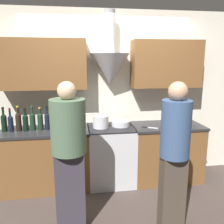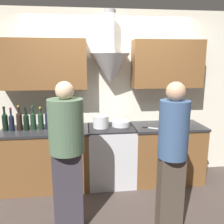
{
  "view_description": "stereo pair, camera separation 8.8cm",
  "coord_description": "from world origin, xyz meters",
  "views": [
    {
      "loc": [
        -0.48,
        -3.05,
        1.85
      ],
      "look_at": [
        0.0,
        0.2,
        1.14
      ],
      "focal_mm": 38.0,
      "sensor_mm": 36.0,
      "label": 1
    },
    {
      "loc": [
        -0.4,
        -3.06,
        1.85
      ],
      "look_at": [
        0.0,
        0.2,
        1.14
      ],
      "focal_mm": 38.0,
      "sensor_mm": 36.0,
      "label": 2
    }
  ],
  "objects": [
    {
      "name": "ground_plane",
      "position": [
        0.0,
        0.0,
        0.0
      ],
      "size": [
        12.0,
        12.0,
        0.0
      ],
      "primitive_type": "plane",
      "color": "#423833"
    },
    {
      "name": "wall_back",
      "position": [
        -0.03,
        0.57,
        1.47
      ],
      "size": [
        8.4,
        0.58,
        2.6
      ],
      "color": "silver",
      "rests_on": "ground_plane"
    },
    {
      "name": "counter_left",
      "position": [
        -0.96,
        0.3,
        0.44
      ],
      "size": [
        1.26,
        0.62,
        0.89
      ],
      "color": "brown",
      "rests_on": "ground_plane"
    },
    {
      "name": "counter_right",
      "position": [
        0.87,
        0.3,
        0.44
      ],
      "size": [
        1.08,
        0.62,
        0.89
      ],
      "color": "brown",
      "rests_on": "ground_plane"
    },
    {
      "name": "stove_range",
      "position": [
        0.0,
        0.3,
        0.45
      ],
      "size": [
        0.68,
        0.6,
        0.89
      ],
      "color": "silver",
      "rests_on": "ground_plane"
    },
    {
      "name": "wine_bottle_0",
      "position": [
        -1.5,
        0.31,
        1.02
      ],
      "size": [
        0.08,
        0.08,
        0.34
      ],
      "color": "black",
      "rests_on": "counter_left"
    },
    {
      "name": "wine_bottle_1",
      "position": [
        -1.41,
        0.29,
        1.02
      ],
      "size": [
        0.07,
        0.07,
        0.33
      ],
      "color": "black",
      "rests_on": "counter_left"
    },
    {
      "name": "wine_bottle_2",
      "position": [
        -1.3,
        0.3,
        1.03
      ],
      "size": [
        0.08,
        0.08,
        0.36
      ],
      "color": "black",
      "rests_on": "counter_left"
    },
    {
      "name": "wine_bottle_3",
      "position": [
        -1.21,
        0.29,
        1.02
      ],
      "size": [
        0.08,
        0.08,
        0.33
      ],
      "color": "black",
      "rests_on": "counter_left"
    },
    {
      "name": "wine_bottle_4",
      "position": [
        -1.12,
        0.31,
        1.03
      ],
      "size": [
        0.08,
        0.08,
        0.35
      ],
      "color": "black",
      "rests_on": "counter_left"
    },
    {
      "name": "wine_bottle_5",
      "position": [
        -1.01,
        0.3,
        1.02
      ],
      "size": [
        0.08,
        0.08,
        0.33
      ],
      "color": "black",
      "rests_on": "counter_left"
    },
    {
      "name": "wine_bottle_6",
      "position": [
        -0.92,
        0.31,
        1.02
      ],
      "size": [
        0.07,
        0.07,
        0.34
      ],
      "color": "black",
      "rests_on": "counter_left"
    },
    {
      "name": "wine_bottle_7",
      "position": [
        -0.83,
        0.29,
        1.02
      ],
      "size": [
        0.07,
        0.07,
        0.33
      ],
      "color": "black",
      "rests_on": "counter_left"
    },
    {
      "name": "stock_pot",
      "position": [
        -0.15,
        0.3,
        0.97
      ],
      "size": [
        0.23,
        0.23,
        0.18
      ],
      "color": "silver",
      "rests_on": "stove_range"
    },
    {
      "name": "mixing_bowl",
      "position": [
        0.15,
        0.35,
        0.93
      ],
      "size": [
        0.28,
        0.28,
        0.08
      ],
      "color": "silver",
      "rests_on": "stove_range"
    },
    {
      "name": "orange_fruit",
      "position": [
        0.94,
        0.25,
        0.93
      ],
      "size": [
        0.08,
        0.08,
        0.08
      ],
      "color": "orange",
      "rests_on": "counter_right"
    },
    {
      "name": "saucepan",
      "position": [
        1.1,
        0.28,
        0.93
      ],
      "size": [
        0.15,
        0.15,
        0.09
      ],
      "color": "silver",
      "rests_on": "counter_right"
    },
    {
      "name": "chefs_knife",
      "position": [
        0.56,
        0.17,
        0.89
      ],
      "size": [
        0.23,
        0.14,
        0.01
      ],
      "rotation": [
        0.0,
        0.0,
        -0.51
      ],
      "color": "silver",
      "rests_on": "counter_right"
    },
    {
      "name": "person_foreground_left",
      "position": [
        -0.59,
        -0.63,
        0.9
      ],
      "size": [
        0.37,
        0.37,
        1.65
      ],
      "color": "#38333D",
      "rests_on": "ground_plane"
    },
    {
      "name": "person_foreground_right",
      "position": [
        0.51,
        -0.84,
        0.92
      ],
      "size": [
        0.3,
        0.3,
        1.65
      ],
      "color": "#473D33",
      "rests_on": "ground_plane"
    }
  ]
}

